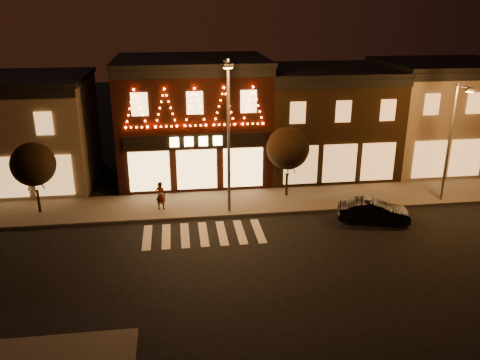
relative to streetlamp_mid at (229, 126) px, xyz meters
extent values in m
plane|color=black|center=(-1.67, -6.34, -5.33)|extent=(120.00, 120.00, 0.00)
cube|color=#47423D|center=(0.33, 1.66, -5.26)|extent=(44.00, 4.00, 0.15)
cube|color=black|center=(-1.67, 7.66, -1.33)|extent=(10.00, 8.00, 8.00)
cube|color=black|center=(-1.67, 7.66, 2.82)|extent=(10.20, 8.20, 0.30)
cube|color=black|center=(-1.67, 3.61, 2.42)|extent=(10.00, 0.25, 0.50)
cube|color=black|center=(-1.67, 3.56, -1.73)|extent=(9.00, 0.15, 0.90)
cube|color=#FFD87F|center=(-1.67, 3.46, -1.73)|extent=(3.40, 0.08, 0.60)
cube|color=#332212|center=(7.83, 7.66, -1.73)|extent=(9.00, 8.00, 7.20)
cube|color=black|center=(7.83, 7.66, 2.02)|extent=(9.20, 8.20, 0.30)
cube|color=black|center=(7.83, 3.61, 1.62)|extent=(9.00, 0.25, 0.50)
cube|color=brown|center=(16.83, 7.66, -1.58)|extent=(9.00, 8.00, 7.50)
cube|color=black|center=(16.83, 7.66, 2.32)|extent=(9.20, 8.20, 0.30)
cube|color=black|center=(16.83, 3.61, 1.92)|extent=(9.00, 0.25, 0.50)
cylinder|color=#59595E|center=(0.03, 0.26, -0.77)|extent=(0.18, 0.18, 8.83)
cylinder|color=#59595E|center=(-0.07, -0.62, 3.54)|extent=(0.32, 1.77, 0.11)
cube|color=#59595E|center=(-0.18, -1.49, 3.48)|extent=(0.58, 0.37, 0.20)
cube|color=orange|center=(-0.18, -1.49, 3.36)|extent=(0.44, 0.27, 0.06)
cylinder|color=#59595E|center=(13.39, 0.26, -1.56)|extent=(0.14, 0.14, 7.24)
cylinder|color=#59595E|center=(13.32, -0.46, 1.97)|extent=(0.22, 1.45, 0.09)
cube|color=#59595E|center=(13.25, -1.18, 1.92)|extent=(0.47, 0.29, 0.16)
cube|color=orange|center=(13.25, -1.18, 1.82)|extent=(0.36, 0.21, 0.05)
cylinder|color=black|center=(-11.04, 1.61, -4.50)|extent=(0.16, 0.16, 1.38)
sphere|color=black|center=(-11.04, 1.61, -2.23)|extent=(2.52, 2.52, 2.52)
cylinder|color=black|center=(3.95, 2.29, -4.45)|extent=(0.16, 0.16, 1.46)
sphere|color=black|center=(3.95, 2.29, -2.05)|extent=(2.67, 2.67, 2.67)
imported|color=black|center=(7.99, -2.04, -4.68)|extent=(4.19, 2.38, 1.31)
imported|color=gray|center=(-3.96, 1.08, -4.32)|extent=(0.75, 0.63, 1.74)
camera|label=1|loc=(-2.93, -26.31, 6.43)|focal=36.74mm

